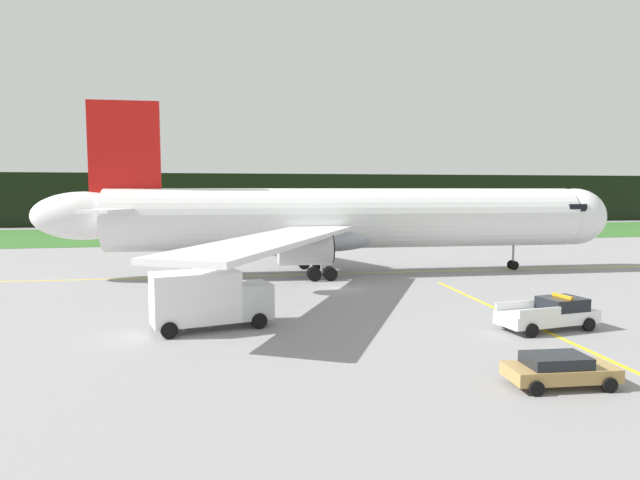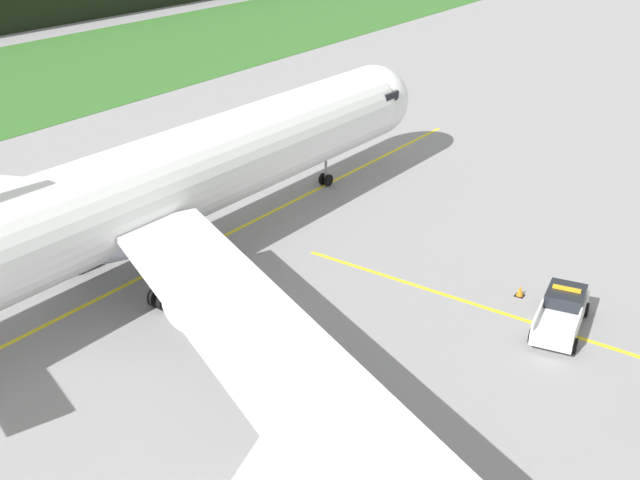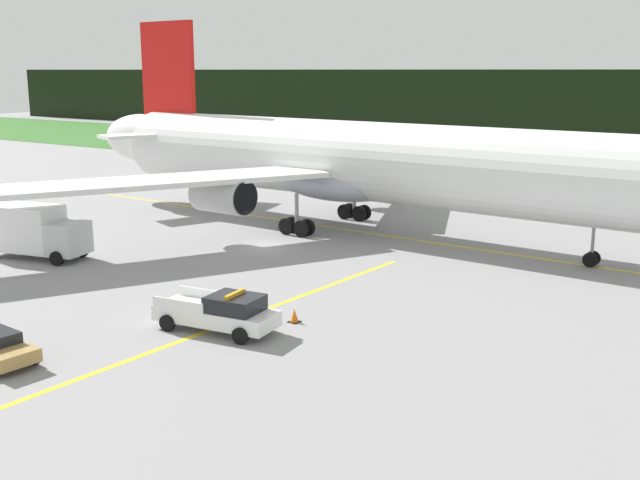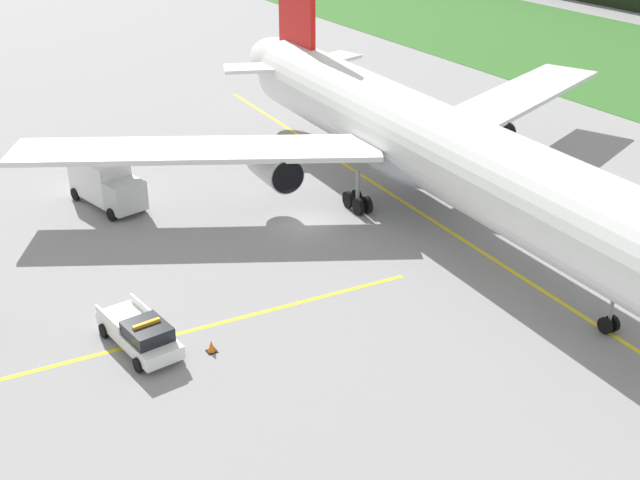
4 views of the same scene
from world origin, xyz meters
TOP-DOWN VIEW (x-y plane):
  - ground at (0.00, 0.00)m, footprint 320.00×320.00m
  - grass_verge at (0.00, 56.31)m, footprint 320.00×37.38m
  - distant_tree_line at (0.00, 85.71)m, footprint 288.00×6.13m
  - taxiway_centerline_main at (3.22, 7.89)m, footprint 70.28×2.78m
  - taxiway_centerline_spur at (8.96, -14.84)m, footprint 1.46×32.71m
  - airliner at (2.66, 7.91)m, footprint 54.51×51.43m
  - ops_pickup_truck at (9.47, -14.38)m, footprint 5.99×2.99m
  - catering_truck at (-9.61, -10.59)m, footprint 7.07×4.01m
  - apron_cone at (11.45, -11.43)m, footprint 0.51×0.51m

SIDE VIEW (x-z plane):
  - ground at x=0.00m, z-range 0.00..0.00m
  - taxiway_centerline_main at x=3.22m, z-range 0.00..0.01m
  - taxiway_centerline_spur at x=8.96m, z-range 0.00..0.01m
  - grass_verge at x=0.00m, z-range 0.00..0.04m
  - apron_cone at x=11.45m, z-range -0.01..0.64m
  - ops_pickup_truck at x=9.47m, z-range -0.06..1.88m
  - catering_truck at x=-9.61m, z-range 0.02..3.50m
  - airliner at x=2.66m, z-range -2.71..12.94m
  - distant_tree_line at x=0.00m, z-range 0.00..11.70m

